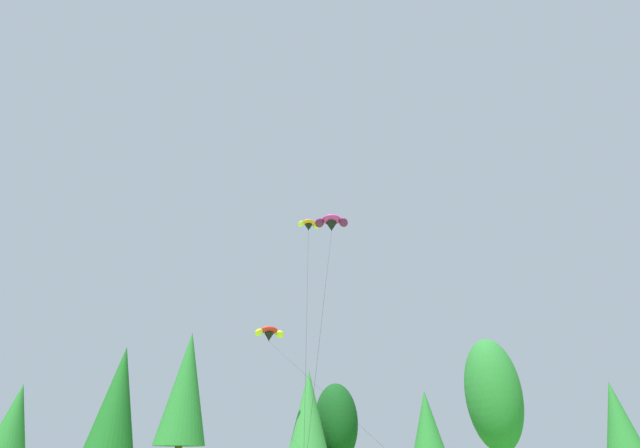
{
  "coord_description": "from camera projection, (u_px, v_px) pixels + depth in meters",
  "views": [
    {
      "loc": [
        -4.69,
        -1.65,
        2.45
      ],
      "look_at": [
        -2.46,
        22.68,
        14.7
      ],
      "focal_mm": 26.53,
      "sensor_mm": 36.0,
      "label": 1
    }
  ],
  "objects": [
    {
      "name": "treeline_tree_g",
      "position": [
        336.0,
        423.0,
        47.32
      ],
      "size": [
        4.39,
        4.39,
        9.61
      ],
      "color": "#472D19",
      "rests_on": "ground_plane"
    },
    {
      "name": "treeline_tree_i",
      "position": [
        493.0,
        394.0,
        48.4
      ],
      "size": [
        5.62,
        5.62,
        14.14
      ],
      "color": "#472D19",
      "rests_on": "ground_plane"
    },
    {
      "name": "treeline_tree_h",
      "position": [
        427.0,
        426.0,
        44.3
      ],
      "size": [
        3.47,
        3.47,
        8.52
      ],
      "color": "#472D19",
      "rests_on": "ground_plane"
    },
    {
      "name": "treeline_tree_j",
      "position": [
        618.0,
        420.0,
        46.44
      ],
      "size": [
        3.73,
        3.73,
        9.66
      ],
      "color": "#472D19",
      "rests_on": "ground_plane"
    },
    {
      "name": "treeline_tree_e",
      "position": [
        186.0,
        387.0,
        44.85
      ],
      "size": [
        4.66,
        4.66,
        13.93
      ],
      "color": "#472D19",
      "rests_on": "ground_plane"
    },
    {
      "name": "parafoil_kite_far_magenta",
      "position": [
        331.0,
        223.0,
        32.75
      ],
      "size": [
        3.49,
        10.46,
        16.18
      ],
      "color": "#D12893"
    },
    {
      "name": "parafoil_kite_mid_red_yellow",
      "position": [
        269.0,
        334.0,
        44.62
      ],
      "size": [
        10.57,
        14.83,
        12.34
      ],
      "color": "red"
    },
    {
      "name": "treeline_tree_d",
      "position": [
        118.0,
        396.0,
        46.17
      ],
      "size": [
        4.44,
        4.44,
        12.89
      ],
      "color": "#472D19",
      "rests_on": "ground_plane"
    },
    {
      "name": "parafoil_kite_high_orange",
      "position": [
        309.0,
        225.0,
        43.01
      ],
      "size": [
        2.48,
        19.88,
        20.57
      ],
      "color": "orange"
    },
    {
      "name": "treeline_tree_c",
      "position": [
        13.0,
        422.0,
        42.02
      ],
      "size": [
        3.53,
        3.53,
        8.77
      ],
      "color": "#472D19",
      "rests_on": "ground_plane"
    },
    {
      "name": "treeline_tree_f",
      "position": [
        308.0,
        412.0,
        44.96
      ],
      "size": [
        3.91,
        3.91,
        10.48
      ],
      "color": "#472D19",
      "rests_on": "ground_plane"
    }
  ]
}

